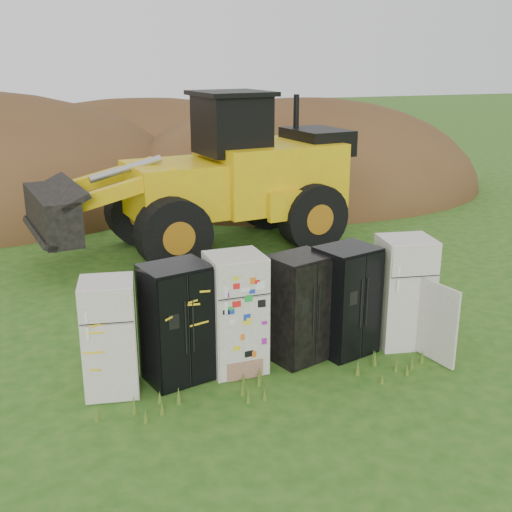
{
  "coord_description": "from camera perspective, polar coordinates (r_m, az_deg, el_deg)",
  "views": [
    {
      "loc": [
        -3.37,
        -8.67,
        4.72
      ],
      "look_at": [
        0.45,
        2.0,
        1.15
      ],
      "focal_mm": 45.0,
      "sensor_mm": 36.0,
      "label": 1
    }
  ],
  "objects": [
    {
      "name": "ground",
      "position": [
        10.42,
        1.38,
        -9.45
      ],
      "size": [
        120.0,
        120.0,
        0.0
      ],
      "primitive_type": "plane",
      "color": "#235015",
      "rests_on": "ground"
    },
    {
      "name": "fridge_black_side",
      "position": [
        9.66,
        -7.06,
        -5.93
      ],
      "size": [
        1.1,
        0.95,
        1.81
      ],
      "primitive_type": null,
      "rotation": [
        0.0,
        0.0,
        0.24
      ],
      "color": "black",
      "rests_on": "ground"
    },
    {
      "name": "fridge_sticker",
      "position": [
        9.87,
        -1.81,
        -5.08
      ],
      "size": [
        0.85,
        0.78,
        1.87
      ],
      "primitive_type": null,
      "rotation": [
        0.0,
        0.0,
        0.02
      ],
      "color": "silver",
      "rests_on": "ground"
    },
    {
      "name": "fridge_leftmost",
      "position": [
        9.49,
        -12.88,
        -7.03
      ],
      "size": [
        0.86,
        0.84,
        1.71
      ],
      "primitive_type": null,
      "rotation": [
        0.0,
        0.0,
        -0.16
      ],
      "color": "silver",
      "rests_on": "ground"
    },
    {
      "name": "fridge_black_right",
      "position": [
        10.56,
        7.99,
        -3.92
      ],
      "size": [
        1.07,
        0.96,
        1.8
      ],
      "primitive_type": null,
      "rotation": [
        0.0,
        0.0,
        0.27
      ],
      "color": "black",
      "rests_on": "ground"
    },
    {
      "name": "dirt_mound_right",
      "position": [
        23.47,
        4.1,
        5.82
      ],
      "size": [
        13.47,
        9.88,
        6.61
      ],
      "primitive_type": "ellipsoid",
      "color": "#4B2E18",
      "rests_on": "ground"
    },
    {
      "name": "dirt_mound_back",
      "position": [
        27.03,
        -10.02,
        7.14
      ],
      "size": [
        16.11,
        10.74,
        6.16
      ],
      "primitive_type": "ellipsoid",
      "color": "#4B2E18",
      "rests_on": "ground"
    },
    {
      "name": "fridge_open_door",
      "position": [
        11.02,
        13.0,
        -3.1
      ],
      "size": [
        0.97,
        0.91,
        1.86
      ],
      "primitive_type": null,
      "rotation": [
        0.0,
        0.0,
        -0.17
      ],
      "color": "silver",
      "rests_on": "ground"
    },
    {
      "name": "fridge_dark_mid",
      "position": [
        10.26,
        3.88,
        -4.61
      ],
      "size": [
        1.07,
        0.96,
        1.74
      ],
      "primitive_type": null,
      "rotation": [
        0.0,
        0.0,
        0.31
      ],
      "color": "black",
      "rests_on": "ground"
    },
    {
      "name": "wheel_loader",
      "position": [
        15.83,
        -5.37,
        7.28
      ],
      "size": [
        8.39,
        4.3,
        3.88
      ],
      "primitive_type": null,
      "rotation": [
        0.0,
        0.0,
        0.13
      ],
      "color": "#CC9A0D",
      "rests_on": "ground"
    }
  ]
}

